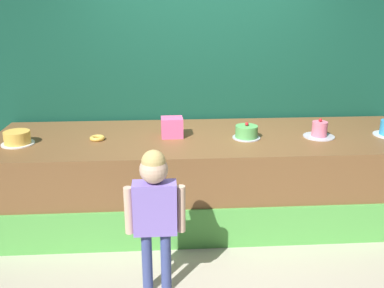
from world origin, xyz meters
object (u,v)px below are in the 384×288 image
(cake_center_right, at_px, (319,131))
(cake_center_left, at_px, (246,132))
(child_figure, at_px, (155,203))
(pink_box, at_px, (172,127))
(donut, at_px, (97,138))
(cake_far_left, at_px, (17,138))

(cake_center_right, bearing_deg, cake_center_left, 179.40)
(child_figure, height_order, pink_box, child_figure)
(pink_box, bearing_deg, cake_center_right, -4.29)
(child_figure, bearing_deg, donut, 116.08)
(pink_box, distance_m, cake_center_left, 0.71)
(cake_center_right, bearing_deg, pink_box, 175.71)
(cake_far_left, bearing_deg, cake_center_left, 1.16)
(cake_center_left, bearing_deg, cake_center_right, -0.60)
(donut, xyz_separation_m, cake_far_left, (-0.70, -0.08, 0.04))
(pink_box, distance_m, donut, 0.71)
(cake_far_left, relative_size, cake_center_right, 0.99)
(child_figure, distance_m, cake_center_right, 1.90)
(donut, height_order, cake_far_left, cake_far_left)
(child_figure, bearing_deg, cake_far_left, 140.07)
(cake_center_right, bearing_deg, donut, 178.81)
(donut, relative_size, cake_center_right, 0.47)
(cake_center_left, bearing_deg, cake_far_left, -178.84)
(donut, bearing_deg, cake_center_left, -1.48)
(pink_box, xyz_separation_m, cake_far_left, (-1.40, -0.14, -0.04))
(donut, xyz_separation_m, cake_center_right, (2.10, -0.04, 0.05))
(pink_box, relative_size, donut, 1.46)
(pink_box, relative_size, cake_far_left, 0.70)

